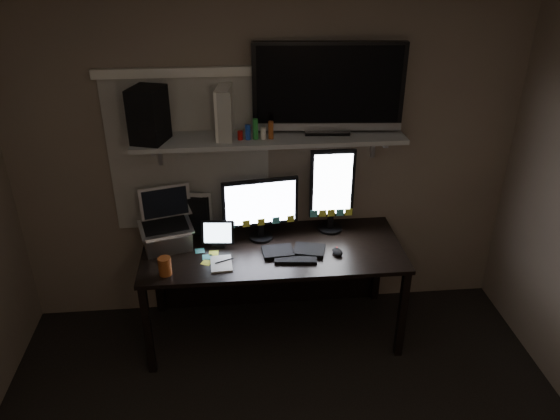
{
  "coord_description": "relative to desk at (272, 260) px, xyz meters",
  "views": [
    {
      "loc": [
        -0.26,
        -1.8,
        2.72
      ],
      "look_at": [
        0.03,
        1.25,
        1.12
      ],
      "focal_mm": 35.0,
      "sensor_mm": 36.0,
      "label": 1
    }
  ],
  "objects": [
    {
      "name": "ceiling",
      "position": [
        0.0,
        -1.55,
        1.95
      ],
      "size": [
        3.6,
        3.6,
        0.0
      ],
      "primitive_type": "plane",
      "rotation": [
        3.14,
        0.0,
        0.0
      ],
      "color": "silver",
      "rests_on": "back_wall"
    },
    {
      "name": "back_wall",
      "position": [
        0.0,
        0.25,
        0.7
      ],
      "size": [
        3.6,
        0.0,
        3.6
      ],
      "primitive_type": "plane",
      "rotation": [
        1.57,
        0.0,
        0.0
      ],
      "color": "#6D5C4E",
      "rests_on": "floor"
    },
    {
      "name": "window_blinds",
      "position": [
        -0.55,
        0.24,
        0.75
      ],
      "size": [
        1.1,
        0.02,
        1.1
      ],
      "primitive_type": "cube",
      "color": "beige",
      "rests_on": "back_wall"
    },
    {
      "name": "desk",
      "position": [
        0.0,
        0.0,
        0.0
      ],
      "size": [
        1.8,
        0.75,
        0.73
      ],
      "color": "black",
      "rests_on": "floor"
    },
    {
      "name": "wall_shelf",
      "position": [
        0.0,
        0.08,
        0.91
      ],
      "size": [
        1.8,
        0.35,
        0.03
      ],
      "primitive_type": "cube",
      "color": "#A7A6A2",
      "rests_on": "back_wall"
    },
    {
      "name": "monitor_landscape",
      "position": [
        -0.07,
        0.02,
        0.41
      ],
      "size": [
        0.54,
        0.13,
        0.47
      ],
      "primitive_type": "cube",
      "rotation": [
        0.0,
        0.0,
        0.13
      ],
      "color": "black",
      "rests_on": "desk"
    },
    {
      "name": "monitor_portrait",
      "position": [
        0.44,
        0.1,
        0.49
      ],
      "size": [
        0.32,
        0.06,
        0.64
      ],
      "primitive_type": "cube",
      "rotation": [
        0.0,
        0.0,
        0.01
      ],
      "color": "black",
      "rests_on": "desk"
    },
    {
      "name": "keyboard",
      "position": [
        0.14,
        -0.2,
        0.19
      ],
      "size": [
        0.45,
        0.21,
        0.03
      ],
      "primitive_type": "cube",
      "rotation": [
        0.0,
        0.0,
        -0.1
      ],
      "color": "black",
      "rests_on": "desk"
    },
    {
      "name": "mouse",
      "position": [
        0.43,
        -0.24,
        0.19
      ],
      "size": [
        0.09,
        0.11,
        0.04
      ],
      "primitive_type": "ellipsoid",
      "rotation": [
        0.0,
        0.0,
        0.23
      ],
      "color": "black",
      "rests_on": "desk"
    },
    {
      "name": "notepad",
      "position": [
        -0.36,
        -0.3,
        0.18
      ],
      "size": [
        0.15,
        0.2,
        0.01
      ],
      "primitive_type": "cube",
      "rotation": [
        0.0,
        0.0,
        0.06
      ],
      "color": "beige",
      "rests_on": "desk"
    },
    {
      "name": "tablet",
      "position": [
        -0.38,
        -0.05,
        0.28
      ],
      "size": [
        0.23,
        0.12,
        0.2
      ],
      "primitive_type": "cube",
      "rotation": [
        0.0,
        0.0,
        -0.1
      ],
      "color": "black",
      "rests_on": "desk"
    },
    {
      "name": "file_sorter",
      "position": [
        -0.55,
        0.17,
        0.33
      ],
      "size": [
        0.26,
        0.16,
        0.31
      ],
      "primitive_type": "cube",
      "rotation": [
        0.0,
        0.0,
        -0.23
      ],
      "color": "black",
      "rests_on": "desk"
    },
    {
      "name": "laptop",
      "position": [
        -0.73,
        -0.03,
        0.37
      ],
      "size": [
        0.41,
        0.37,
        0.4
      ],
      "primitive_type": "cube",
      "rotation": [
        0.0,
        0.0,
        0.27
      ],
      "color": "#B3B3B8",
      "rests_on": "desk"
    },
    {
      "name": "cup",
      "position": [
        -0.71,
        -0.38,
        0.24
      ],
      "size": [
        0.09,
        0.09,
        0.12
      ],
      "primitive_type": "cylinder",
      "rotation": [
        0.0,
        0.0,
        -0.05
      ],
      "color": "#97461B",
      "rests_on": "desk"
    },
    {
      "name": "sticky_notes",
      "position": [
        -0.48,
        -0.21,
        0.18
      ],
      "size": [
        0.32,
        0.27,
        0.0
      ],
      "primitive_type": null,
      "rotation": [
        0.0,
        0.0,
        -0.25
      ],
      "color": "yellow",
      "rests_on": "desk"
    },
    {
      "name": "tv",
      "position": [
        0.39,
        0.12,
        1.22
      ],
      "size": [
        1.0,
        0.26,
        0.6
      ],
      "primitive_type": "cube",
      "rotation": [
        0.0,
        0.0,
        -0.08
      ],
      "color": "black",
      "rests_on": "wall_shelf"
    },
    {
      "name": "game_console",
      "position": [
        -0.29,
        0.1,
        1.09
      ],
      "size": [
        0.12,
        0.29,
        0.33
      ],
      "primitive_type": "cube",
      "rotation": [
        0.0,
        0.0,
        -0.14
      ],
      "color": "silver",
      "rests_on": "wall_shelf"
    },
    {
      "name": "speaker",
      "position": [
        -0.77,
        0.05,
        1.1
      ],
      "size": [
        0.26,
        0.28,
        0.35
      ],
      "primitive_type": "cube",
      "rotation": [
        0.0,
        0.0,
        -0.33
      ],
      "color": "black",
      "rests_on": "wall_shelf"
    },
    {
      "name": "bottles",
      "position": [
        -0.1,
        0.02,
        0.99
      ],
      "size": [
        0.21,
        0.05,
        0.14
      ],
      "primitive_type": null,
      "rotation": [
        0.0,
        0.0,
        -0.0
      ],
      "color": "#A50F0C",
      "rests_on": "wall_shelf"
    }
  ]
}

